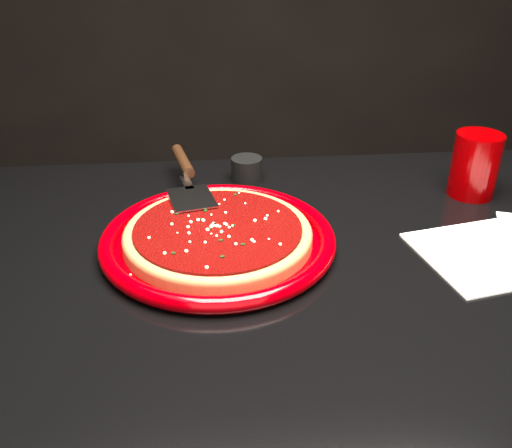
{
  "coord_description": "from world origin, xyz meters",
  "views": [
    {
      "loc": [
        -0.16,
        -0.69,
        1.2
      ],
      "look_at": [
        -0.09,
        0.09,
        0.77
      ],
      "focal_mm": 40.0,
      "sensor_mm": 36.0,
      "label": 1
    }
  ],
  "objects_px": {
    "table": "(313,440)",
    "pizza_server": "(188,176)",
    "plate": "(218,239)",
    "ramekin": "(247,169)",
    "cup": "(475,165)"
  },
  "relations": [
    {
      "from": "plate",
      "to": "ramekin",
      "type": "distance_m",
      "value": 0.25
    },
    {
      "from": "pizza_server",
      "to": "ramekin",
      "type": "bearing_deg",
      "value": 20.84
    },
    {
      "from": "table",
      "to": "cup",
      "type": "distance_m",
      "value": 0.56
    },
    {
      "from": "plate",
      "to": "pizza_server",
      "type": "distance_m",
      "value": 0.18
    },
    {
      "from": "plate",
      "to": "ramekin",
      "type": "relative_size",
      "value": 6.11
    },
    {
      "from": "pizza_server",
      "to": "plate",
      "type": "bearing_deg",
      "value": -86.99
    },
    {
      "from": "pizza_server",
      "to": "cup",
      "type": "distance_m",
      "value": 0.5
    },
    {
      "from": "pizza_server",
      "to": "ramekin",
      "type": "height_order",
      "value": "pizza_server"
    },
    {
      "from": "table",
      "to": "pizza_server",
      "type": "distance_m",
      "value": 0.52
    },
    {
      "from": "table",
      "to": "ramekin",
      "type": "relative_size",
      "value": 20.7
    },
    {
      "from": "table",
      "to": "ramekin",
      "type": "distance_m",
      "value": 0.5
    },
    {
      "from": "table",
      "to": "plate",
      "type": "bearing_deg",
      "value": 160.07
    },
    {
      "from": "plate",
      "to": "table",
      "type": "bearing_deg",
      "value": -19.93
    },
    {
      "from": "table",
      "to": "pizza_server",
      "type": "xyz_separation_m",
      "value": [
        -0.2,
        0.22,
        0.42
      ]
    },
    {
      "from": "plate",
      "to": "cup",
      "type": "relative_size",
      "value": 3.13
    }
  ]
}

